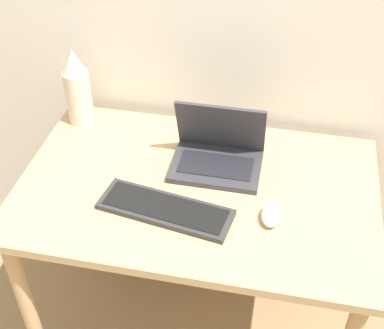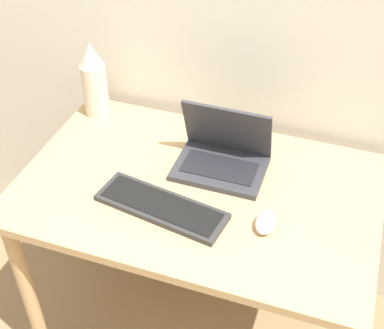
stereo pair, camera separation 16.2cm
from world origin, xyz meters
name	(u,v)px [view 1 (the left image)]	position (x,y,z in m)	size (l,w,h in m)	color
desk	(197,210)	(0.00, 0.36, 0.66)	(1.13, 0.72, 0.77)	tan
laptop	(218,152)	(0.05, 0.48, 0.82)	(0.29, 0.21, 0.22)	#333338
keyboard	(165,209)	(-0.07, 0.23, 0.78)	(0.42, 0.19, 0.02)	#2D2D2D
mouse	(271,215)	(0.24, 0.26, 0.79)	(0.06, 0.10, 0.04)	silver
vase	(77,88)	(-0.48, 0.63, 0.91)	(0.09, 0.09, 0.29)	beige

